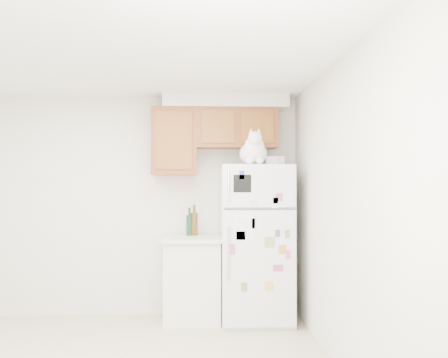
{
  "coord_description": "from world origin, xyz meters",
  "views": [
    {
      "loc": [
        0.77,
        -4.06,
        1.48
      ],
      "look_at": [
        1.04,
        1.55,
        1.55
      ],
      "focal_mm": 42.0,
      "sensor_mm": 36.0,
      "label": 1
    }
  ],
  "objects": [
    {
      "name": "bottle_green",
      "position": [
        0.67,
        1.84,
        1.08
      ],
      "size": [
        0.07,
        0.07,
        0.31
      ],
      "primitive_type": null,
      "color": "#19381E",
      "rests_on": "base_counter"
    },
    {
      "name": "bottle_amber",
      "position": [
        0.72,
        1.85,
        1.09
      ],
      "size": [
        0.08,
        0.08,
        0.34
      ],
      "primitive_type": null,
      "color": "#593814",
      "rests_on": "base_counter"
    },
    {
      "name": "room_shell",
      "position": [
        0.12,
        0.24,
        1.67
      ],
      "size": [
        3.84,
        4.04,
        2.52
      ],
      "color": "silver",
      "rests_on": "ground_plane"
    },
    {
      "name": "storage_box_back",
      "position": [
        1.61,
        1.68,
        1.75
      ],
      "size": [
        0.2,
        0.16,
        0.1
      ],
      "primitive_type": "cube",
      "rotation": [
        0.0,
        0.0,
        0.19
      ],
      "color": "white",
      "rests_on": "refrigerator"
    },
    {
      "name": "storage_box_front",
      "position": [
        1.55,
        1.58,
        1.74
      ],
      "size": [
        0.18,
        0.15,
        0.09
      ],
      "primitive_type": "cube",
      "rotation": [
        0.0,
        0.0,
        0.32
      ],
      "color": "white",
      "rests_on": "refrigerator"
    },
    {
      "name": "cat",
      "position": [
        1.36,
        1.47,
        1.84
      ],
      "size": [
        0.36,
        0.53,
        0.38
      ],
      "color": "white",
      "rests_on": "refrigerator"
    },
    {
      "name": "base_counter",
      "position": [
        0.7,
        1.68,
        0.46
      ],
      "size": [
        0.64,
        0.64,
        0.92
      ],
      "color": "white",
      "rests_on": "ground_plane"
    },
    {
      "name": "refrigerator",
      "position": [
        1.39,
        1.61,
        0.85
      ],
      "size": [
        0.76,
        0.78,
        1.7
      ],
      "color": "silver",
      "rests_on": "ground_plane"
    }
  ]
}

